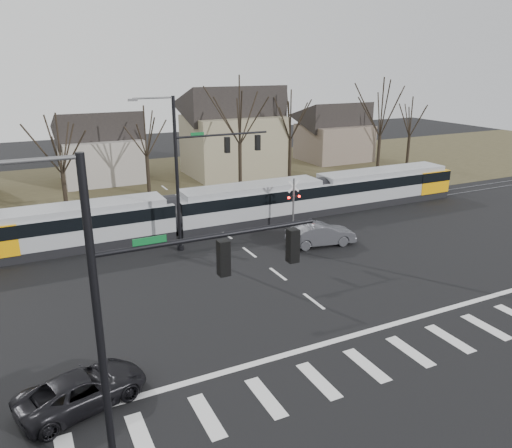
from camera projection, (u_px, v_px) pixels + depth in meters
name	position (u px, v px, depth m)	size (l,w,h in m)	color
ground	(335.00, 318.00, 24.97)	(140.00, 140.00, 0.00)	black
grass_verge	(159.00, 184.00, 52.25)	(140.00, 28.00, 0.01)	#38331E
crosswalk	(389.00, 358.00, 21.56)	(27.00, 2.60, 0.01)	silver
stop_line	(357.00, 334.00, 23.44)	(28.00, 0.35, 0.01)	silver
lane_dashes	(216.00, 227.00, 38.61)	(0.18, 30.00, 0.01)	silver
rail_pair	(217.00, 227.00, 38.43)	(90.00, 1.52, 0.06)	#59595E
tram	(250.00, 202.00, 39.33)	(39.96, 2.97, 3.03)	gray
sedan	(321.00, 234.00, 34.62)	(4.98, 2.39, 1.57)	#414248
suv	(82.00, 390.00, 18.45)	(5.18, 3.43, 1.32)	black
signal_pole_near_left	(158.00, 310.00, 13.71)	(9.28, 0.44, 10.20)	black
signal_pole_far	(200.00, 165.00, 32.85)	(9.28, 0.44, 10.20)	black
rail_crossing_signal	(293.00, 206.00, 37.39)	(1.08, 0.36, 4.00)	#59595B
tree_row	(195.00, 143.00, 46.42)	(59.20, 7.20, 10.00)	black
house_b	(100.00, 144.00, 52.33)	(8.64, 7.56, 7.65)	gray
house_c	(233.00, 127.00, 55.26)	(10.80, 8.64, 10.10)	gray
house_d	(334.00, 129.00, 63.66)	(8.64, 7.56, 7.65)	#67584C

